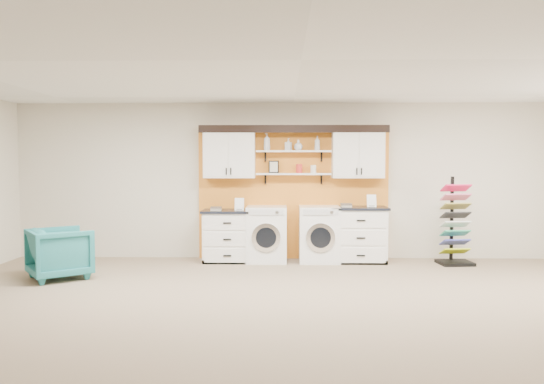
{
  "coord_description": "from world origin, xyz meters",
  "views": [
    {
      "loc": [
        -0.19,
        -5.56,
        1.75
      ],
      "look_at": [
        -0.35,
        2.3,
        1.3
      ],
      "focal_mm": 35.0,
      "sensor_mm": 36.0,
      "label": 1
    }
  ],
  "objects_px": {
    "dryer": "(319,234)",
    "sample_rack": "(455,236)",
    "armchair": "(60,253)",
    "base_cabinet_left": "(229,236)",
    "washer": "(267,234)",
    "base_cabinet_right": "(358,234)"
  },
  "relations": [
    {
      "from": "sample_rack",
      "to": "armchair",
      "type": "bearing_deg",
      "value": -174.87
    },
    {
      "from": "base_cabinet_right",
      "to": "sample_rack",
      "type": "relative_size",
      "value": 0.66
    },
    {
      "from": "base_cabinet_left",
      "to": "sample_rack",
      "type": "bearing_deg",
      "value": -2.75
    },
    {
      "from": "washer",
      "to": "dryer",
      "type": "relative_size",
      "value": 1.0
    },
    {
      "from": "base_cabinet_right",
      "to": "dryer",
      "type": "height_order",
      "value": "dryer"
    },
    {
      "from": "base_cabinet_left",
      "to": "sample_rack",
      "type": "relative_size",
      "value": 0.62
    },
    {
      "from": "base_cabinet_right",
      "to": "dryer",
      "type": "distance_m",
      "value": 0.68
    },
    {
      "from": "sample_rack",
      "to": "base_cabinet_right",
      "type": "bearing_deg",
      "value": 167.55
    },
    {
      "from": "dryer",
      "to": "sample_rack",
      "type": "xyz_separation_m",
      "value": [
        2.29,
        -0.18,
        0.0
      ]
    },
    {
      "from": "washer",
      "to": "dryer",
      "type": "xyz_separation_m",
      "value": [
        0.92,
        0.0,
        0.0
      ]
    },
    {
      "from": "base_cabinet_right",
      "to": "armchair",
      "type": "xyz_separation_m",
      "value": [
        -4.66,
        -1.4,
        -0.1
      ]
    },
    {
      "from": "base_cabinet_left",
      "to": "dryer",
      "type": "bearing_deg",
      "value": -0.12
    },
    {
      "from": "base_cabinet_left",
      "to": "base_cabinet_right",
      "type": "bearing_deg",
      "value": -0.0
    },
    {
      "from": "sample_rack",
      "to": "armchair",
      "type": "xyz_separation_m",
      "value": [
        -6.27,
        -1.22,
        -0.11
      ]
    },
    {
      "from": "base_cabinet_left",
      "to": "armchair",
      "type": "bearing_deg",
      "value": -149.62
    },
    {
      "from": "base_cabinet_left",
      "to": "armchair",
      "type": "height_order",
      "value": "base_cabinet_left"
    },
    {
      "from": "base_cabinet_right",
      "to": "washer",
      "type": "height_order",
      "value": "washer"
    },
    {
      "from": "armchair",
      "to": "washer",
      "type": "bearing_deg",
      "value": -102.22
    },
    {
      "from": "washer",
      "to": "base_cabinet_right",
      "type": "bearing_deg",
      "value": 0.12
    },
    {
      "from": "dryer",
      "to": "armchair",
      "type": "distance_m",
      "value": 4.22
    },
    {
      "from": "base_cabinet_right",
      "to": "dryer",
      "type": "relative_size",
      "value": 1.01
    },
    {
      "from": "sample_rack",
      "to": "dryer",
      "type": "bearing_deg",
      "value": 169.58
    }
  ]
}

